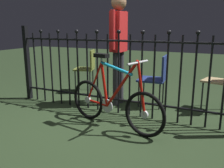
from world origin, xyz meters
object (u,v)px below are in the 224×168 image
chair_navy (157,76)px  person_visitor (119,40)px  chair_olive (88,66)px  chair_tan (222,77)px  bicycle (114,102)px

chair_navy → person_visitor: size_ratio=0.47×
chair_olive → chair_tan: bearing=-2.7°
chair_olive → person_visitor: (0.87, -0.45, 0.55)m
chair_olive → chair_tan: size_ratio=0.96×
bicycle → person_visitor: person_visitor is taller
bicycle → chair_tan: bearing=46.0°
chair_tan → bicycle: bearing=-134.0°
bicycle → person_visitor: (-0.35, 0.92, 0.73)m
chair_navy → chair_olive: bearing=169.1°
chair_navy → chair_tan: bearing=10.0°
chair_olive → chair_navy: same height
person_visitor → bicycle: bearing=-69.1°
bicycle → chair_olive: 1.85m
bicycle → person_visitor: size_ratio=0.83×
bicycle → chair_navy: 1.13m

